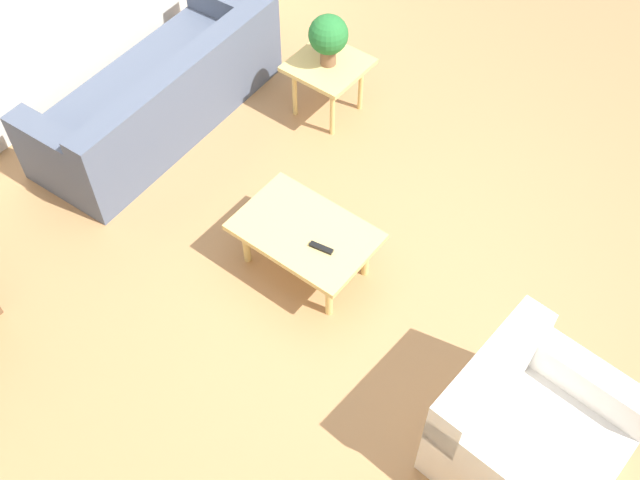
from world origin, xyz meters
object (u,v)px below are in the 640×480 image
object	(u,v)px
armchair	(526,433)
potted_plant	(328,36)
sofa	(161,95)
coffee_table	(305,235)
side_table_plant	(328,70)

from	to	relation	value
armchair	potted_plant	distance (m)	3.18
sofa	coffee_table	size ratio (longest dim) A/B	2.40
armchair	sofa	bearing A→B (deg)	81.93
potted_plant	side_table_plant	bearing A→B (deg)	0.00
coffee_table	side_table_plant	xyz separation A→B (m)	(0.85, -1.36, 0.07)
side_table_plant	potted_plant	bearing A→B (deg)	180.00
sofa	armchair	xyz separation A→B (m)	(-3.63, 0.78, 0.03)
armchair	coffee_table	size ratio (longest dim) A/B	1.05
coffee_table	side_table_plant	size ratio (longest dim) A/B	1.64
armchair	potted_plant	world-z (taller)	potted_plant
coffee_table	armchair	bearing A→B (deg)	169.85
sofa	potted_plant	size ratio (longest dim) A/B	5.23
armchair	potted_plant	xyz separation A→B (m)	(2.66, -1.69, 0.43)
armchair	coffee_table	distance (m)	1.85
armchair	side_table_plant	world-z (taller)	armchair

